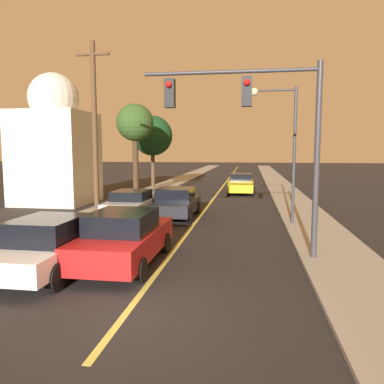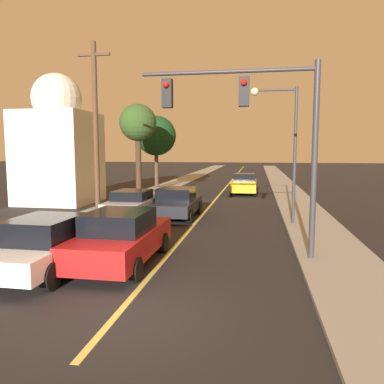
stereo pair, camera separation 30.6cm
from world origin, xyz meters
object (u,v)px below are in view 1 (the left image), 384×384
car_near_lane_second (176,203)px  utility_pole_left (95,129)px  car_far_oncoming (241,184)px  domed_building_left (56,146)px  car_outer_lane_second (132,205)px  car_near_lane_front (124,237)px  streetlamp_right (282,134)px  car_outer_lane_front (50,244)px  traffic_signal_mast (258,118)px  tree_left_near (135,124)px  tree_left_far (153,136)px

car_near_lane_second → utility_pole_left: 5.39m
car_far_oncoming → domed_building_left: bearing=30.2°
car_outer_lane_second → car_near_lane_front: bearing=-74.2°
utility_pole_left → streetlamp_right: bearing=3.0°
car_near_lane_front → domed_building_left: (-8.74, 12.07, 2.92)m
car_outer_lane_front → traffic_signal_mast: (5.78, 2.29, 3.64)m
car_near_lane_second → tree_left_near: size_ratio=0.67×
car_near_lane_front → car_outer_lane_second: car_near_lane_front is taller
car_outer_lane_front → tree_left_near: tree_left_near is taller
car_near_lane_second → streetlamp_right: (5.14, -1.12, 3.39)m
tree_left_near → tree_left_far: (-0.27, 6.00, -0.63)m
streetlamp_right → tree_left_near: size_ratio=0.92×
car_outer_lane_second → car_far_oncoming: 13.36m
tree_left_far → tree_left_near: bearing=-87.4°
car_near_lane_front → tree_left_near: bearing=106.1°
car_far_oncoming → tree_left_near: tree_left_near is taller
car_outer_lane_front → car_near_lane_front: bearing=29.1°
car_outer_lane_front → car_outer_lane_second: car_outer_lane_front is taller
domed_building_left → car_outer_lane_front: bearing=-62.2°
tree_left_near → tree_left_far: bearing=92.6°
car_near_lane_second → car_outer_lane_second: size_ratio=1.11×
car_outer_lane_front → utility_pole_left: (-1.77, 7.43, 3.67)m
car_outer_lane_front → car_near_lane_second: bearing=78.5°
traffic_signal_mast → tree_left_near: 17.11m
car_outer_lane_second → tree_left_far: size_ratio=0.64×
traffic_signal_mast → streetlamp_right: (1.20, 5.60, -0.27)m
car_outer_lane_front → domed_building_left: size_ratio=0.55×
car_far_oncoming → tree_left_near: 9.38m
utility_pole_left → car_outer_lane_second: bearing=2.4°
car_outer_lane_second → car_outer_lane_front: bearing=-90.0°
car_near_lane_front → domed_building_left: size_ratio=0.57×
tree_left_near → domed_building_left: bearing=-135.8°
car_outer_lane_second → tree_left_near: 10.95m
car_near_lane_front → car_near_lane_second: bearing=90.0°
tree_left_near → car_near_lane_front: bearing=-73.9°
car_outer_lane_second → utility_pole_left: bearing=-177.6°
car_near_lane_second → tree_left_far: bearing=109.3°
tree_left_near → tree_left_far: size_ratio=1.05×
tree_left_far → traffic_signal_mast: bearing=-66.9°
car_far_oncoming → car_near_lane_second: bearing=74.4°
car_outer_lane_front → streetlamp_right: streetlamp_right is taller
car_outer_lane_front → tree_left_near: 17.88m
car_outer_lane_front → utility_pole_left: utility_pole_left is taller
car_near_lane_second → domed_building_left: size_ratio=0.54×
car_far_oncoming → tree_left_far: size_ratio=0.62×
domed_building_left → car_far_oncoming: bearing=30.2°
car_outer_lane_front → car_outer_lane_second: bearing=90.0°
domed_building_left → tree_left_near: bearing=44.2°
utility_pole_left → car_far_oncoming: bearing=62.0°
tree_left_near → streetlamp_right: bearing=-43.2°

